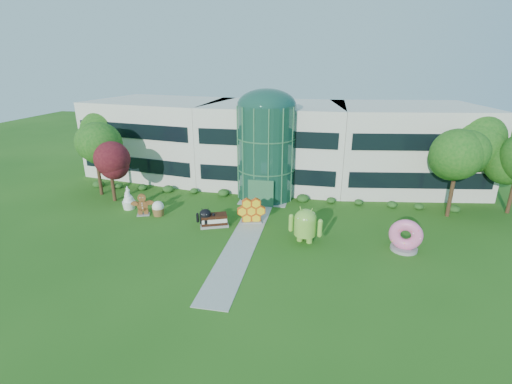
% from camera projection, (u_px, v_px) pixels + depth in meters
% --- Properties ---
extents(ground, '(140.00, 140.00, 0.00)m').
position_uv_depth(ground, '(240.00, 247.00, 29.60)').
color(ground, '#215114').
rests_on(ground, ground).
extents(building, '(46.00, 15.00, 9.30)m').
position_uv_depth(building, '(275.00, 143.00, 44.64)').
color(building, beige).
rests_on(building, ground).
extents(atrium, '(6.00, 6.00, 9.80)m').
position_uv_depth(atrium, '(266.00, 153.00, 39.02)').
color(atrium, '#194738').
rests_on(atrium, ground).
extents(walkway, '(2.40, 20.00, 0.04)m').
position_uv_depth(walkway, '(246.00, 236.00, 31.44)').
color(walkway, '#9E9E93').
rests_on(walkway, ground).
extents(tree_red, '(4.00, 4.00, 6.00)m').
position_uv_depth(tree_red, '(111.00, 174.00, 38.35)').
color(tree_red, '#3F0C14').
rests_on(tree_red, ground).
extents(trees_backdrop, '(52.00, 8.00, 8.40)m').
position_uv_depth(trees_backdrop, '(268.00, 157.00, 40.18)').
color(trees_backdrop, '#144D13').
rests_on(trees_backdrop, ground).
extents(android_green, '(3.33, 2.61, 3.35)m').
position_uv_depth(android_green, '(305.00, 223.00, 29.98)').
color(android_green, '#75B439').
rests_on(android_green, ground).
extents(android_black, '(1.89, 1.40, 1.98)m').
position_uv_depth(android_black, '(205.00, 217.00, 32.93)').
color(android_black, black).
rests_on(android_black, ground).
extents(donut, '(2.77, 1.78, 2.66)m').
position_uv_depth(donut, '(406.00, 235.00, 28.77)').
color(donut, '#D8528B').
rests_on(donut, ground).
extents(gingerbread, '(2.53, 1.69, 2.18)m').
position_uv_depth(gingerbread, '(142.00, 204.00, 35.41)').
color(gingerbread, brown).
rests_on(gingerbread, ground).
extents(ice_cream_sandwich, '(2.79, 2.10, 1.12)m').
position_uv_depth(ice_cream_sandwich, '(214.00, 220.00, 33.23)').
color(ice_cream_sandwich, black).
rests_on(ice_cream_sandwich, ground).
extents(honeycomb, '(2.91, 1.71, 2.16)m').
position_uv_depth(honeycomb, '(251.00, 212.00, 33.75)').
color(honeycomb, yellow).
rests_on(honeycomb, ground).
extents(froyo, '(1.76, 1.76, 2.36)m').
position_uv_depth(froyo, '(128.00, 198.00, 36.88)').
color(froyo, white).
rests_on(froyo, ground).
extents(cupcake, '(1.44, 1.44, 1.46)m').
position_uv_depth(cupcake, '(158.00, 208.00, 35.43)').
color(cupcake, white).
rests_on(cupcake, ground).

